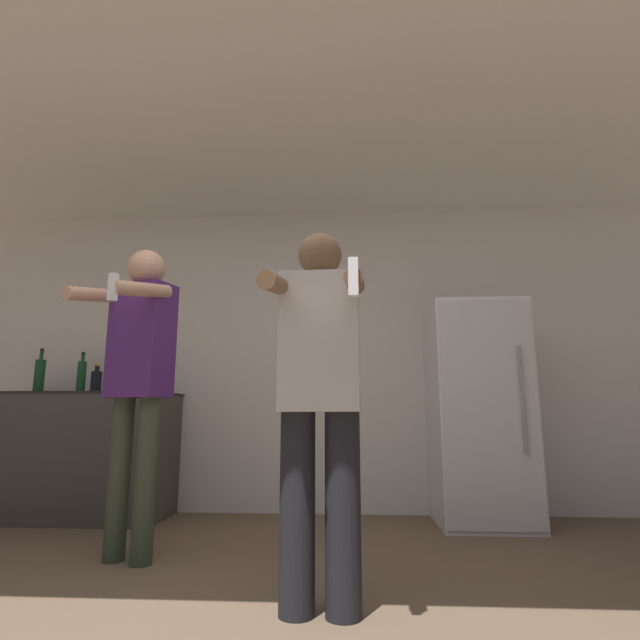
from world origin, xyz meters
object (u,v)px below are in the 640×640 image
Objects in this scene: person_man_side at (138,367)px; bottle_amber_bourbon at (39,375)px; bottle_short_whiskey at (96,380)px; bottle_clear_vodka at (81,375)px; refrigerator at (478,412)px; bottle_dark_rum at (123,378)px; person_woman_foreground at (320,395)px.

bottle_amber_bourbon is at bearing 140.12° from person_man_side.
bottle_clear_vodka is at bearing 180.00° from bottle_short_whiskey.
refrigerator is 5.30× the size of bottle_dark_rum.
person_woman_foreground is 0.90× the size of person_man_side.
person_man_side reaches higher than bottle_dark_rum.
person_woman_foreground is (1.87, -1.71, -0.19)m from bottle_short_whiskey.
refrigerator reaches higher than person_woman_foreground.
person_man_side is at bearing -39.88° from bottle_amber_bourbon.
person_woman_foreground is at bearing -121.85° from refrigerator.
person_man_side reaches higher than bottle_amber_bourbon.
bottle_dark_rum is 0.34m from bottle_clear_vodka.
bottle_clear_vodka is 2.63m from person_woman_foreground.
bottle_clear_vodka is at bearing 0.00° from bottle_amber_bourbon.
person_man_side reaches higher than refrigerator.
person_man_side reaches higher than bottle_short_whiskey.
bottle_clear_vodka is 0.18× the size of person_man_side.
bottle_amber_bourbon is at bearing -179.64° from refrigerator.
bottle_clear_vodka is at bearing -179.60° from refrigerator.
bottle_short_whiskey is 0.13m from bottle_clear_vodka.
bottle_short_whiskey is at bearing 0.00° from bottle_amber_bourbon.
bottle_clear_vodka is (-3.06, -0.02, 0.28)m from refrigerator.
bottle_dark_rum is 0.85× the size of bottle_amber_bourbon.
bottle_short_whiskey is at bearing -0.00° from bottle_clear_vodka.
bottle_amber_bourbon is (-0.34, -0.00, 0.01)m from bottle_clear_vodka.
refrigerator reaches higher than bottle_amber_bourbon.
bottle_short_whiskey is 0.13× the size of person_man_side.
bottle_amber_bourbon is 0.23× the size of person_woman_foreground.
bottle_short_whiskey is 0.47m from bottle_amber_bourbon.
bottle_short_whiskey is 0.73× the size of bottle_clear_vodka.
bottle_clear_vodka is 1.39m from person_man_side.
bottle_clear_vodka is at bearing 180.00° from bottle_dark_rum.
bottle_dark_rum is at bearing 0.00° from bottle_short_whiskey.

